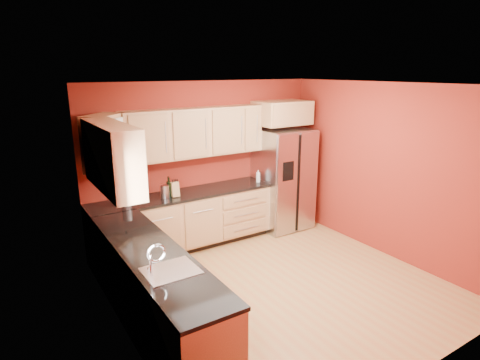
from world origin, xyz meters
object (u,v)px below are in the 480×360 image
at_px(refrigerator, 283,179).
at_px(knife_block, 175,189).
at_px(wine_bottle_a, 169,186).
at_px(soap_dispenser, 258,176).
at_px(canister_left, 165,192).

distance_m(refrigerator, knife_block, 2.07).
relative_size(wine_bottle_a, knife_block, 1.31).
bearing_deg(soap_dispenser, canister_left, 179.43).
bearing_deg(soap_dispenser, refrigerator, 1.54).
distance_m(wine_bottle_a, knife_block, 0.13).
xyz_separation_m(refrigerator, knife_block, (-2.06, 0.00, 0.14)).
bearing_deg(wine_bottle_a, canister_left, -134.85).
relative_size(refrigerator, canister_left, 8.87).
distance_m(refrigerator, canister_left, 2.23).
distance_m(canister_left, wine_bottle_a, 0.16).
bearing_deg(canister_left, knife_block, -0.64).
bearing_deg(knife_block, wine_bottle_a, 122.21).
relative_size(refrigerator, knife_block, 7.94).
bearing_deg(canister_left, wine_bottle_a, 45.15).
height_order(knife_block, soap_dispenser, knife_block).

